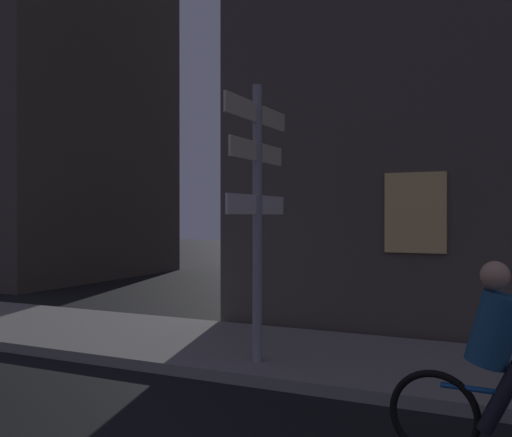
# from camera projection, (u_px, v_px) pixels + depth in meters

# --- Properties ---
(sidewalk_kerb) EXTENTS (40.00, 2.75, 0.14)m
(sidewalk_kerb) POSITION_uv_depth(u_px,v_px,m) (225.00, 347.00, 8.19)
(sidewalk_kerb) COLOR gray
(sidewalk_kerb) RESTS_ON ground_plane
(signpost) EXTENTS (0.12, 1.72, 3.44)m
(signpost) POSITION_uv_depth(u_px,v_px,m) (257.00, 195.00, 7.11)
(signpost) COLOR gray
(signpost) RESTS_ON sidewalk_kerb
(cyclist) EXTENTS (1.82, 0.35, 1.61)m
(cyclist) POSITION_uv_depth(u_px,v_px,m) (502.00, 375.00, 4.33)
(cyclist) COLOR black
(cyclist) RESTS_ON ground_plane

